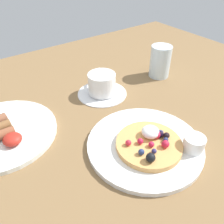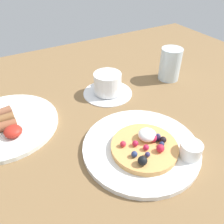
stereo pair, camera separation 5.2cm
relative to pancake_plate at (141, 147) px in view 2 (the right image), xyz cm
name	(u,v)px [view 2 (the right image)]	position (x,y,z in cm)	size (l,w,h in cm)	color
ground_plane	(99,137)	(-5.84, 9.63, -2.11)	(154.27, 116.92, 3.00)	brown
pancake_plate	(141,147)	(0.00, 0.00, 0.00)	(26.12, 26.12, 1.22)	white
pancake_with_berries	(145,146)	(-0.01, -1.42, 1.61)	(14.56, 14.56, 3.69)	tan
syrup_ramekin	(191,150)	(7.09, -7.56, 2.33)	(4.64, 4.64, 3.33)	white
breakfast_plate	(6,125)	(-25.05, 23.28, -0.04)	(25.99, 25.99, 1.14)	white
coffee_saucer	(108,93)	(4.69, 24.01, -0.30)	(14.81, 14.81, 0.61)	white
coffee_cup	(108,82)	(4.77, 24.16, 3.16)	(8.17, 10.65, 6.09)	white
water_glass	(170,64)	(26.88, 22.21, 4.61)	(6.79, 6.79, 10.44)	silver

